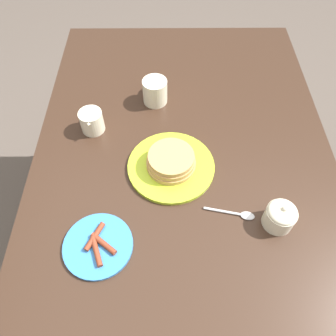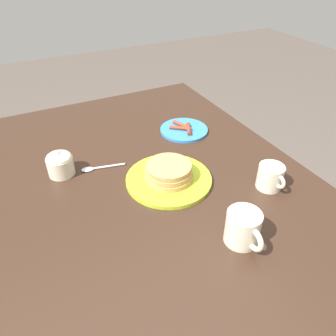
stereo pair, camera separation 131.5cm
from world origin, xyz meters
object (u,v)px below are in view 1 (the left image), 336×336
object	(u,v)px
pancake_plate	(171,163)
spoon	(238,214)
coffee_mug	(155,90)
creamer_pitcher	(92,121)
side_plate_bacon	(98,245)
sugar_bowl	(280,216)

from	to	relation	value
pancake_plate	spoon	distance (m)	0.24
coffee_mug	spoon	world-z (taller)	coffee_mug
creamer_pitcher	spoon	world-z (taller)	creamer_pitcher
coffee_mug	creamer_pitcher	bearing A→B (deg)	124.11
pancake_plate	side_plate_bacon	xyz separation A→B (m)	(-0.24, 0.19, -0.01)
coffee_mug	side_plate_bacon	bearing A→B (deg)	165.63
creamer_pitcher	spoon	distance (m)	0.53
side_plate_bacon	coffee_mug	size ratio (longest dim) A/B	1.57
pancake_plate	creamer_pitcher	xyz separation A→B (m)	(0.15, 0.25, 0.02)
creamer_pitcher	pancake_plate	bearing A→B (deg)	-121.82
coffee_mug	spoon	distance (m)	0.50
sugar_bowl	spoon	distance (m)	0.11
pancake_plate	side_plate_bacon	distance (m)	0.31
coffee_mug	spoon	size ratio (longest dim) A/B	0.82
creamer_pitcher	spoon	xyz separation A→B (m)	(-0.31, -0.43, -0.03)
spoon	creamer_pitcher	bearing A→B (deg)	53.85
creamer_pitcher	sugar_bowl	distance (m)	0.62
side_plate_bacon	coffee_mug	xyz separation A→B (m)	(0.53, -0.14, 0.04)
pancake_plate	coffee_mug	world-z (taller)	coffee_mug
creamer_pitcher	spoon	size ratio (longest dim) A/B	0.78
spoon	coffee_mug	bearing A→B (deg)	27.20
sugar_bowl	spoon	bearing A→B (deg)	76.61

